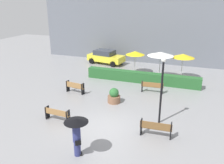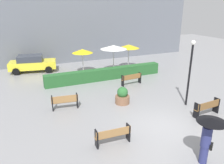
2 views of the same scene
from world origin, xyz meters
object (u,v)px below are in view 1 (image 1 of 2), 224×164
(bench_far_left, at_px, (75,87))
(lamp_post, at_px, (162,84))
(bench_near_left, at_px, (57,114))
(patio_umbrella_white, at_px, (161,54))
(patio_umbrella_yellow, at_px, (135,53))
(parked_car, at_px, (106,57))
(bench_near_right, at_px, (156,128))
(planter_pot, at_px, (114,96))
(pedestrian_with_umbrella, at_px, (77,130))
(patio_umbrella_yellow_far, at_px, (183,56))
(bench_back_row, at_px, (152,86))

(bench_far_left, bearing_deg, lamp_post, -19.55)
(bench_near_left, xyz_separation_m, patio_umbrella_white, (4.61, 10.07, 1.96))
(bench_far_left, height_order, patio_umbrella_yellow, patio_umbrella_yellow)
(patio_umbrella_white, relative_size, parked_car, 0.59)
(bench_near_right, xyz_separation_m, planter_pot, (-3.64, 3.47, -0.07))
(planter_pot, bearing_deg, bench_near_left, -122.11)
(bench_far_left, distance_m, lamp_post, 7.82)
(bench_near_right, distance_m, patio_umbrella_yellow, 11.59)
(bench_far_left, height_order, patio_umbrella_white, patio_umbrella_white)
(lamp_post, xyz_separation_m, patio_umbrella_white, (-1.34, 8.15, -0.05))
(lamp_post, bearing_deg, bench_near_left, -162.13)
(pedestrian_with_umbrella, height_order, patio_umbrella_yellow, patio_umbrella_yellow)
(bench_near_left, xyz_separation_m, planter_pot, (2.37, 3.78, -0.01))
(bench_near_left, xyz_separation_m, bench_near_right, (6.01, 0.31, 0.05))
(lamp_post, bearing_deg, patio_umbrella_yellow, 113.35)
(patio_umbrella_yellow, bearing_deg, bench_near_left, -100.25)
(patio_umbrella_yellow, xyz_separation_m, patio_umbrella_yellow_far, (4.54, -0.29, 0.15))
(pedestrian_with_umbrella, distance_m, parked_car, 17.14)
(bench_near_right, height_order, lamp_post, lamp_post)
(bench_back_row, distance_m, parked_car, 9.85)
(planter_pot, bearing_deg, patio_umbrella_yellow_far, 59.22)
(bench_near_right, relative_size, planter_pot, 1.58)
(bench_far_left, relative_size, planter_pot, 1.46)
(bench_near_right, distance_m, planter_pot, 5.03)
(bench_near_left, relative_size, lamp_post, 0.41)
(bench_back_row, relative_size, bench_near_right, 1.01)
(patio_umbrella_white, bearing_deg, bench_near_right, -81.84)
(bench_far_left, bearing_deg, planter_pot, -10.65)
(bench_far_left, xyz_separation_m, patio_umbrella_yellow_far, (7.72, 6.33, 1.73))
(bench_near_left, relative_size, patio_umbrella_white, 0.64)
(bench_near_left, bearing_deg, patio_umbrella_white, 65.39)
(bench_near_right, relative_size, pedestrian_with_umbrella, 0.86)
(bench_back_row, height_order, bench_far_left, bench_far_left)
(bench_near_left, distance_m, parked_car, 13.92)
(bench_near_left, bearing_deg, patio_umbrella_yellow_far, 58.75)
(parked_car, bearing_deg, planter_pot, -65.44)
(bench_back_row, xyz_separation_m, planter_pot, (-2.25, -2.84, -0.06))
(bench_back_row, xyz_separation_m, bench_near_right, (1.39, -6.32, 0.00))
(bench_near_right, height_order, planter_pot, planter_pot)
(bench_near_left, relative_size, patio_umbrella_yellow, 0.73)
(pedestrian_with_umbrella, relative_size, patio_umbrella_white, 0.77)
(lamp_post, height_order, parked_car, lamp_post)
(bench_near_left, distance_m, patio_umbrella_white, 11.25)
(bench_back_row, height_order, bench_near_right, bench_near_right)
(bench_near_right, distance_m, pedestrian_with_umbrella, 4.44)
(bench_near_left, distance_m, bench_back_row, 8.08)
(planter_pot, height_order, patio_umbrella_white, patio_umbrella_white)
(patio_umbrella_yellow, height_order, patio_umbrella_yellow_far, patio_umbrella_yellow_far)
(bench_back_row, relative_size, patio_umbrella_yellow_far, 0.72)
(bench_back_row, bearing_deg, planter_pot, -128.30)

